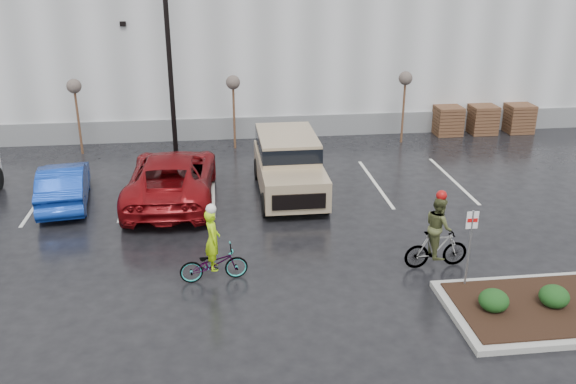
{
  "coord_description": "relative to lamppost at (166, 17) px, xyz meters",
  "views": [
    {
      "loc": [
        -2.28,
        -12.66,
        8.01
      ],
      "look_at": [
        -0.23,
        4.23,
        1.3
      ],
      "focal_mm": 38.0,
      "sensor_mm": 36.0,
      "label": 1
    }
  ],
  "objects": [
    {
      "name": "shrub_b",
      "position": [
        9.5,
        -13.0,
        -5.27
      ],
      "size": [
        0.7,
        0.7,
        0.52
      ],
      "primitive_type": "ellipsoid",
      "color": "black",
      "rests_on": "curb_island"
    },
    {
      "name": "pallet_stack_b",
      "position": [
        14.2,
        2.0,
        -5.01
      ],
      "size": [
        1.2,
        1.2,
        1.35
      ],
      "primitive_type": "cube",
      "color": "#47281C",
      "rests_on": "ground"
    },
    {
      "name": "wooded_ridge",
      "position": [
        4.0,
        33.0,
        -2.69
      ],
      "size": [
        80.0,
        25.0,
        6.0
      ],
      "primitive_type": "cube",
      "color": "#20431C",
      "rests_on": "ground"
    },
    {
      "name": "lamppost",
      "position": [
        0.0,
        0.0,
        0.0
      ],
      "size": [
        0.5,
        1.0,
        9.22
      ],
      "color": "black",
      "rests_on": "ground"
    },
    {
      "name": "fire_lane_sign",
      "position": [
        7.8,
        -11.8,
        -4.28
      ],
      "size": [
        0.3,
        0.05,
        2.2
      ],
      "color": "gray",
      "rests_on": "ground"
    },
    {
      "name": "sapling_west",
      "position": [
        -4.0,
        1.0,
        -2.96
      ],
      "size": [
        0.6,
        0.6,
        3.2
      ],
      "color": "#47281C",
      "rests_on": "ground"
    },
    {
      "name": "shrub_a",
      "position": [
        8.0,
        -13.0,
        -5.27
      ],
      "size": [
        0.7,
        0.7,
        0.52
      ],
      "primitive_type": "ellipsoid",
      "color": "black",
      "rests_on": "curb_island"
    },
    {
      "name": "ground",
      "position": [
        4.0,
        -12.0,
        -5.69
      ],
      "size": [
        120.0,
        120.0,
        0.0
      ],
      "primitive_type": "plane",
      "color": "black",
      "rests_on": "ground"
    },
    {
      "name": "cyclist_olive",
      "position": [
        7.49,
        -10.5,
        -4.87
      ],
      "size": [
        1.74,
        0.85,
        2.23
      ],
      "rotation": [
        0.0,
        0.0,
        1.62
      ],
      "color": "#3F3F44",
      "rests_on": "ground"
    },
    {
      "name": "warehouse",
      "position": [
        4.0,
        9.99,
        -2.04
      ],
      "size": [
        60.5,
        15.5,
        7.2
      ],
      "color": "#ADB0B2",
      "rests_on": "ground"
    },
    {
      "name": "pallet_stack_a",
      "position": [
        12.5,
        2.0,
        -5.01
      ],
      "size": [
        1.2,
        1.2,
        1.35
      ],
      "primitive_type": "cube",
      "color": "#47281C",
      "rests_on": "ground"
    },
    {
      "name": "sapling_mid",
      "position": [
        2.5,
        1.0,
        -2.96
      ],
      "size": [
        0.6,
        0.6,
        3.2
      ],
      "color": "#47281C",
      "rests_on": "ground"
    },
    {
      "name": "suv_tan",
      "position": [
        4.18,
        -4.73,
        -4.66
      ],
      "size": [
        2.2,
        5.1,
        2.06
      ],
      "primitive_type": null,
      "color": "tan",
      "rests_on": "ground"
    },
    {
      "name": "car_red",
      "position": [
        0.14,
        -4.77,
        -4.84
      ],
      "size": [
        3.05,
        6.22,
        1.7
      ],
      "primitive_type": "imported",
      "rotation": [
        0.0,
        0.0,
        3.1
      ],
      "color": "maroon",
      "rests_on": "ground"
    },
    {
      "name": "sapling_east",
      "position": [
        10.0,
        1.0,
        -2.96
      ],
      "size": [
        0.6,
        0.6,
        3.2
      ],
      "color": "#47281C",
      "rests_on": "ground"
    },
    {
      "name": "cyclist_hivis",
      "position": [
        1.5,
        -10.5,
        -5.01
      ],
      "size": [
        1.83,
        0.82,
        2.15
      ],
      "rotation": [
        0.0,
        0.0,
        1.68
      ],
      "color": "#3F3F44",
      "rests_on": "ground"
    },
    {
      "name": "car_blue",
      "position": [
        -3.49,
        -4.64,
        -4.99
      ],
      "size": [
        2.04,
        4.39,
        1.39
      ],
      "primitive_type": "imported",
      "rotation": [
        0.0,
        0.0,
        3.28
      ],
      "color": "#0E329C",
      "rests_on": "ground"
    },
    {
      "name": "pallet_stack_c",
      "position": [
        16.0,
        2.0,
        -5.01
      ],
      "size": [
        1.2,
        1.2,
        1.35
      ],
      "primitive_type": "cube",
      "color": "#47281C",
      "rests_on": "ground"
    }
  ]
}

